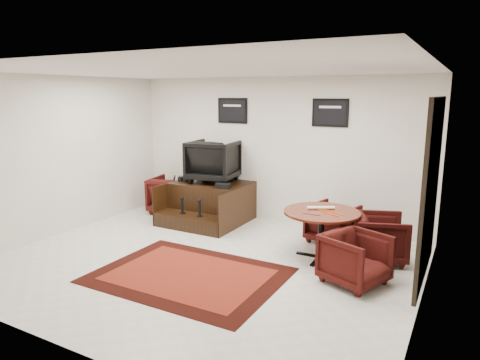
% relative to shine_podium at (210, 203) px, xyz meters
% --- Properties ---
extents(ground, '(6.00, 6.00, 0.00)m').
position_rel_shine_podium_xyz_m(ground, '(1.09, -1.90, -0.35)').
color(ground, silver).
rests_on(ground, ground).
extents(room_shell, '(6.02, 5.02, 2.81)m').
position_rel_shine_podium_xyz_m(room_shell, '(1.50, -1.78, 1.44)').
color(room_shell, beige).
rests_on(room_shell, ground).
extents(area_rug, '(2.55, 1.91, 0.01)m').
position_rel_shine_podium_xyz_m(area_rug, '(1.17, -2.39, -0.34)').
color(area_rug, black).
rests_on(area_rug, ground).
extents(shine_podium, '(1.47, 1.52, 0.76)m').
position_rel_shine_podium_xyz_m(shine_podium, '(0.00, 0.00, 0.00)').
color(shine_podium, black).
rests_on(shine_podium, ground).
extents(shine_chair, '(1.00, 0.96, 0.92)m').
position_rel_shine_podium_xyz_m(shine_chair, '(0.00, 0.15, 0.87)').
color(shine_chair, black).
rests_on(shine_chair, shine_podium).
extents(shoes_pair, '(0.22, 0.25, 0.09)m').
position_rel_shine_podium_xyz_m(shoes_pair, '(-0.54, -0.05, 0.45)').
color(shoes_pair, black).
rests_on(shoes_pair, shine_podium).
extents(polish_kit, '(0.29, 0.23, 0.09)m').
position_rel_shine_podium_xyz_m(polish_kit, '(0.47, -0.27, 0.45)').
color(polish_kit, black).
rests_on(polish_kit, shine_podium).
extents(umbrella_black, '(0.33, 0.13, 0.90)m').
position_rel_shine_podium_xyz_m(umbrella_black, '(-0.89, -0.12, 0.10)').
color(umbrella_black, black).
rests_on(umbrella_black, ground).
extents(umbrella_hooked, '(0.33, 0.12, 0.88)m').
position_rel_shine_podium_xyz_m(umbrella_hooked, '(-0.85, -0.03, 0.09)').
color(umbrella_hooked, black).
rests_on(umbrella_hooked, ground).
extents(armchair_side, '(0.94, 0.90, 0.84)m').
position_rel_shine_podium_xyz_m(armchair_side, '(-1.04, 0.12, 0.07)').
color(armchair_side, black).
rests_on(armchair_side, ground).
extents(meeting_table, '(1.14, 1.14, 0.75)m').
position_rel_shine_podium_xyz_m(meeting_table, '(2.57, -0.89, 0.31)').
color(meeting_table, '#3F1309').
rests_on(meeting_table, ground).
extents(table_chair_back, '(0.86, 0.83, 0.73)m').
position_rel_shine_podium_xyz_m(table_chair_back, '(2.52, -0.09, 0.02)').
color(table_chair_back, black).
rests_on(table_chair_back, ground).
extents(table_chair_window, '(0.92, 0.95, 0.78)m').
position_rel_shine_podium_xyz_m(table_chair_window, '(3.37, -0.54, 0.04)').
color(table_chair_window, black).
rests_on(table_chair_window, ground).
extents(table_chair_corner, '(0.91, 0.94, 0.75)m').
position_rel_shine_podium_xyz_m(table_chair_corner, '(3.25, -1.54, 0.03)').
color(table_chair_corner, black).
rests_on(table_chair_corner, ground).
extents(paper_roll, '(0.39, 0.25, 0.05)m').
position_rel_shine_podium_xyz_m(paper_roll, '(2.53, -0.80, 0.42)').
color(paper_roll, white).
rests_on(paper_roll, meeting_table).
extents(table_clutter, '(0.56, 0.38, 0.01)m').
position_rel_shine_podium_xyz_m(table_clutter, '(2.66, -0.96, 0.40)').
color(table_clutter, '#D0590B').
rests_on(table_clutter, meeting_table).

